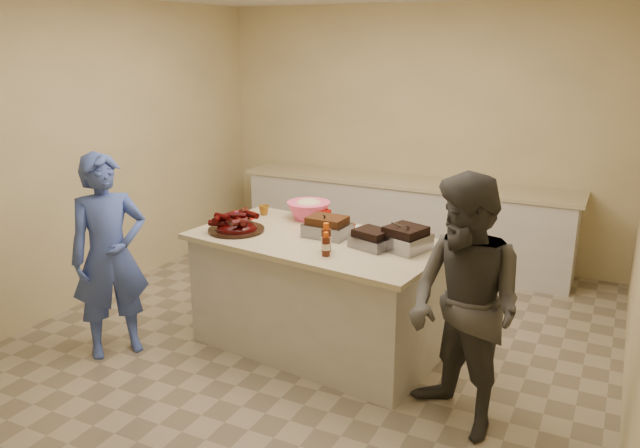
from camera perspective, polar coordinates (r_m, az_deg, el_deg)
The scene contains 20 objects.
room at distance 5.07m, azimuth -0.82°, elevation -10.85°, with size 4.50×5.00×2.70m, color #D7C38A, non-canonical shape.
back_counter at distance 6.80m, azimuth 7.68°, elevation 0.31°, with size 3.60×0.64×0.90m, color beige, non-canonical shape.
island at distance 5.02m, azimuth -0.26°, elevation -11.18°, with size 1.90×1.00×0.90m, color beige, non-canonical shape.
rib_platter at distance 4.89m, azimuth -7.65°, elevation -0.64°, with size 0.44×0.44×0.18m, color #3D0303, non-canonical shape.
pulled_pork_tray at distance 4.72m, azimuth 0.66°, elevation -1.13°, with size 0.33×0.25×0.10m, color #47230F.
brisket_tray at distance 4.49m, azimuth 4.76°, elevation -2.14°, with size 0.28×0.23×0.08m, color black.
roasting_pan at distance 4.46m, azimuth 7.78°, elevation -2.33°, with size 0.29×0.29×0.12m, color gray.
coleslaw_bowl at distance 5.18m, azimuth -1.04°, elevation 0.47°, with size 0.36×0.36×0.25m, color #FF4F80, non-canonical shape.
sausage_plate at distance 4.85m, azimuth 2.51°, elevation -0.65°, with size 0.28×0.28×0.05m, color silver.
mac_cheese_dish at distance 4.64m, azimuth 7.56°, elevation -1.59°, with size 0.30×0.22×0.08m, color orange.
bbq_bottle_a at distance 4.39m, azimuth 0.56°, elevation -2.49°, with size 0.07×0.07×0.21m, color #42170B.
bbq_bottle_b at distance 4.30m, azimuth 0.55°, elevation -2.92°, with size 0.06×0.06×0.17m, color #42170B.
mustard_bottle at distance 4.86m, azimuth -0.16°, elevation -0.61°, with size 0.05×0.05×0.13m, color yellow.
sauce_bowl at distance 4.86m, azimuth -0.57°, elevation -0.59°, with size 0.12×0.04×0.12m, color silver.
plate_stack_large at distance 5.26m, azimuth -7.18°, elevation 0.61°, with size 0.25×0.25×0.03m, color #A70F05.
plate_stack_small at distance 5.17m, azimuth -8.11°, elevation 0.29°, with size 0.16×0.16×0.02m, color #A70F05.
plastic_cup at distance 5.32m, azimuth -5.14°, elevation 0.85°, with size 0.09×0.08×0.09m, color brown.
basket_stack at distance 5.13m, azimuth -0.30°, elevation 0.33°, with size 0.19×0.15×0.10m, color #A70F05.
guest_blue at distance 5.21m, azimuth -17.89°, elevation -10.93°, with size 0.57×1.56×0.37m, color #3D54AA.
guest_gray at distance 4.22m, azimuth 12.35°, elevation -17.47°, with size 0.78×1.61×0.61m, color #47453F.
Camera 1 is at (2.07, -4.00, 2.33)m, focal length 35.00 mm.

